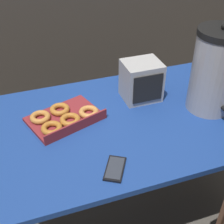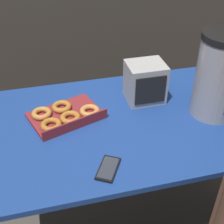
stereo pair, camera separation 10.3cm
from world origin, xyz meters
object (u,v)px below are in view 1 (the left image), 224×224
(coffee_urn, at_px, (215,71))
(cell_phone, at_px, (115,169))
(donut_box, at_px, (64,118))
(space_heater, at_px, (141,81))

(coffee_urn, relative_size, cell_phone, 2.89)
(donut_box, xyz_separation_m, cell_phone, (0.12, -0.38, -0.01))
(donut_box, relative_size, space_heater, 1.90)
(donut_box, distance_m, cell_phone, 0.40)
(cell_phone, bearing_deg, donut_box, 138.28)
(donut_box, bearing_deg, space_heater, -9.23)
(space_heater, bearing_deg, cell_phone, -123.99)
(donut_box, distance_m, space_heater, 0.44)
(donut_box, relative_size, coffee_urn, 0.89)
(donut_box, height_order, coffee_urn, coffee_urn)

